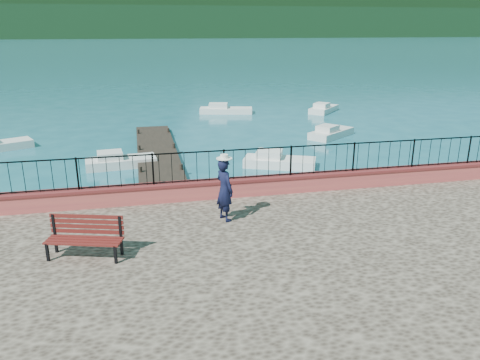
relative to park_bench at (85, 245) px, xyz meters
name	(u,v)px	position (x,y,z in m)	size (l,w,h in m)	color
ground	(263,288)	(4.25, -0.34, -1.50)	(2000.00, 2000.00, 0.00)	#19596B
parapet	(233,188)	(4.25, 3.36, -0.01)	(28.00, 0.46, 0.58)	#C75448
railing	(233,165)	(4.25, 3.36, 0.76)	(27.00, 0.05, 0.95)	black
dock	(159,162)	(2.25, 11.66, -1.35)	(2.00, 16.00, 0.30)	#2D231C
far_forest	(136,22)	(4.25, 299.66, 7.50)	(900.00, 60.00, 18.00)	black
foothills	(134,4)	(4.25, 359.66, 20.50)	(900.00, 120.00, 44.00)	black
companion_hill	(317,32)	(224.25, 559.66, -1.50)	(448.00, 384.00, 180.00)	#142D23
park_bench	(85,245)	(0.00, 0.00, 0.00)	(1.87, 1.07, 0.99)	black
person	(225,190)	(3.62, 1.51, 0.60)	(0.65, 0.43, 1.79)	black
hat	(224,157)	(3.62, 1.51, 1.55)	(0.44, 0.44, 0.12)	white
boat_0	(121,158)	(0.48, 11.76, -1.10)	(3.27, 1.30, 0.80)	silver
boat_1	(280,159)	(7.90, 10.11, -1.10)	(3.37, 1.30, 0.80)	white
boat_2	(331,130)	(12.86, 15.59, -1.10)	(3.31, 1.30, 0.80)	silver
boat_4	(226,108)	(8.12, 25.04, -1.10)	(4.02, 1.30, 0.80)	silver
boat_5	(324,107)	(15.75, 23.92, -1.10)	(3.24, 1.30, 0.80)	silver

